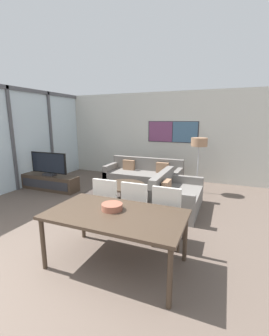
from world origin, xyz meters
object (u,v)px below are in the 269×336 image
object	(u,v)px
sofa_main	(144,177)
coffee_table	(124,188)
sofa_side	(175,197)
dining_chair_left	(109,203)
television	(49,164)
tv_console	(50,182)
floor_lamp	(199,145)
dining_table	(116,218)
fruit_bowl	(112,206)
dining_chair_right	(168,213)
dining_chair_centre	(137,208)

from	to	relation	value
sofa_main	coffee_table	distance (m)	1.38
sofa_side	dining_chair_left	size ratio (longest dim) A/B	1.52
sofa_side	television	bearing A→B (deg)	89.11
sofa_side	dining_chair_left	bearing A→B (deg)	151.22
tv_console	sofa_side	distance (m)	3.55
sofa_main	floor_lamp	distance (m)	1.84
television	floor_lamp	size ratio (longest dim) A/B	0.80
dining_table	floor_lamp	world-z (taller)	floor_lamp
fruit_bowl	floor_lamp	world-z (taller)	floor_lamp
dining_table	fruit_bowl	bearing A→B (deg)	139.79
dining_table	dining_chair_right	bearing A→B (deg)	53.92
dining_table	dining_chair_centre	world-z (taller)	dining_chair_centre
tv_console	floor_lamp	xyz separation A→B (m)	(3.84, 1.36, 1.07)
sofa_main	fruit_bowl	size ratio (longest dim) A/B	7.77
dining_chair_left	fruit_bowl	xyz separation A→B (m)	(0.43, -0.66, 0.25)
dining_chair_centre	dining_chair_right	size ratio (longest dim) A/B	1.00
sofa_main	coffee_table	size ratio (longest dim) A/B	2.19
tv_console	sofa_side	bearing A→B (deg)	-0.88
tv_console	dining_chair_right	world-z (taller)	dining_chair_right
dining_table	dining_chair_right	xyz separation A→B (m)	(0.52, 0.71, -0.14)
dining_chair_left	dining_table	bearing A→B (deg)	-54.95
dining_chair_left	fruit_bowl	world-z (taller)	dining_chair_left
sofa_side	dining_chair_left	xyz separation A→B (m)	(-0.81, -1.48, 0.27)
sofa_side	floor_lamp	bearing A→B (deg)	-11.60
tv_console	dining_table	world-z (taller)	dining_table
television	dining_chair_centre	bearing A→B (deg)	-25.35
fruit_bowl	dining_chair_right	bearing A→B (deg)	46.07
tv_console	fruit_bowl	distance (m)	3.89
dining_chair_left	dining_chair_centre	xyz separation A→B (m)	(0.52, -0.00, 0.00)
dining_chair_left	coffee_table	bearing A→B (deg)	105.68
coffee_table	dining_chair_right	xyz separation A→B (m)	(1.47, -1.55, 0.23)
tv_console	dining_table	distance (m)	4.00
floor_lamp	dining_chair_left	bearing A→B (deg)	-110.87
sofa_main	fruit_bowl	world-z (taller)	fruit_bowl
coffee_table	dining_chair_right	size ratio (longest dim) A/B	1.03
sofa_side	sofa_main	bearing A→B (deg)	41.10
dining_chair_centre	sofa_side	bearing A→B (deg)	78.77
dining_chair_centre	sofa_main	bearing A→B (deg)	108.03
coffee_table	floor_lamp	world-z (taller)	floor_lamp
dining_chair_left	floor_lamp	world-z (taller)	floor_lamp
dining_chair_right	fruit_bowl	world-z (taller)	dining_chair_right
sofa_side	fruit_bowl	world-z (taller)	fruit_bowl
tv_console	television	distance (m)	0.53
sofa_side	dining_chair_centre	distance (m)	1.54
television	dining_chair_centre	world-z (taller)	television
television	fruit_bowl	distance (m)	3.85
tv_console	fruit_bowl	world-z (taller)	fruit_bowl
sofa_main	dining_chair_right	xyz separation A→B (m)	(1.47, -2.93, 0.27)
sofa_side	floor_lamp	distance (m)	1.76
sofa_main	dining_chair_right	size ratio (longest dim) A/B	2.26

